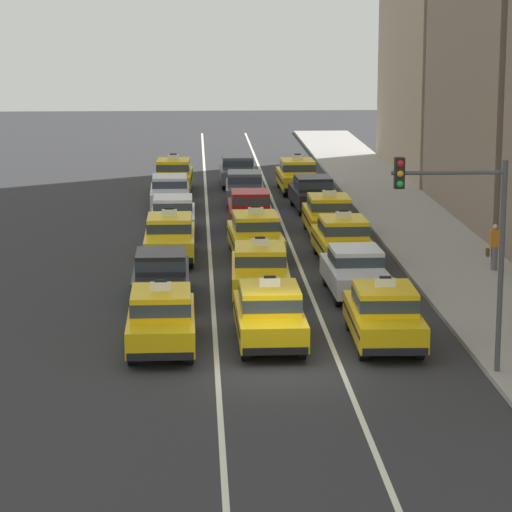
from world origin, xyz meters
TOP-DOWN VIEW (x-y plane):
  - ground_plane at (0.00, 0.00)m, footprint 160.00×160.00m
  - lane_stripe_left_center at (-1.60, 20.00)m, footprint 0.14×80.00m
  - lane_stripe_center_right at (1.60, 20.00)m, footprint 0.14×80.00m
  - sidewalk_curb at (7.20, 15.00)m, footprint 4.00×90.00m
  - taxi_left_nearest at (-3.08, 1.98)m, footprint 1.86×4.58m
  - sedan_left_second at (-3.23, 7.71)m, footprint 1.79×4.31m
  - taxi_left_third at (-3.08, 14.01)m, footprint 1.83×4.56m
  - sedan_left_fourth at (-3.04, 19.10)m, footprint 1.78×4.31m
  - sedan_left_fifth at (-3.30, 25.39)m, footprint 1.84×4.33m
  - taxi_left_sixth at (-3.21, 30.89)m, footprint 1.94×4.61m
  - taxi_center_nearest at (-0.11, 2.33)m, footprint 1.87×4.58m
  - taxi_center_second at (-0.07, 8.11)m, footprint 1.95×4.61m
  - taxi_center_third at (0.09, 14.31)m, footprint 1.99×4.63m
  - sedan_center_fourth at (0.17, 20.48)m, footprint 1.77×4.31m
  - sedan_center_fifth at (0.19, 26.62)m, footprint 1.87×4.35m
  - sedan_center_sixth at (0.07, 32.81)m, footprint 1.79×4.31m
  - taxi_right_nearest at (3.04, 2.12)m, footprint 1.89×4.59m
  - sedan_right_second at (3.01, 8.01)m, footprint 1.87×4.34m
  - taxi_right_third at (3.23, 13.23)m, footprint 1.91×4.60m
  - taxi_right_fourth at (3.29, 18.49)m, footprint 1.84×4.57m
  - sedan_right_fifth at (3.24, 24.83)m, footprint 1.95×4.38m
  - taxi_right_sixth at (3.00, 30.51)m, footprint 1.89×4.59m
  - pedestrian_mid_block at (8.26, 10.97)m, footprint 0.47×0.24m
  - traffic_light_pole at (4.49, -1.00)m, footprint 2.87×0.33m

SIDE VIEW (x-z plane):
  - ground_plane at x=0.00m, z-range 0.00..0.00m
  - lane_stripe_left_center at x=-1.60m, z-range 0.00..0.01m
  - lane_stripe_center_right at x=1.60m, z-range 0.00..0.01m
  - sidewalk_curb at x=7.20m, z-range 0.00..0.15m
  - sedan_left_second at x=-3.23m, z-range 0.06..1.64m
  - sedan_left_fourth at x=-3.04m, z-range 0.06..1.64m
  - sedan_left_fifth at x=-3.30m, z-range 0.06..1.64m
  - sedan_center_fourth at x=0.17m, z-range 0.06..1.64m
  - sedan_center_fifth at x=0.19m, z-range 0.06..1.64m
  - sedan_center_sixth at x=0.07m, z-range 0.06..1.64m
  - sedan_right_second at x=3.01m, z-range 0.06..1.64m
  - sedan_right_fifth at x=3.24m, z-range 0.06..1.64m
  - taxi_left_nearest at x=-3.08m, z-range -0.10..1.86m
  - taxi_left_third at x=-3.08m, z-range -0.10..1.86m
  - taxi_left_sixth at x=-3.21m, z-range -0.10..1.86m
  - taxi_center_nearest at x=-0.11m, z-range -0.10..1.86m
  - taxi_center_second at x=-0.07m, z-range -0.10..1.86m
  - taxi_center_third at x=0.09m, z-range -0.10..1.86m
  - taxi_right_nearest at x=3.04m, z-range -0.10..1.86m
  - taxi_right_third at x=3.23m, z-range -0.10..1.86m
  - taxi_right_fourth at x=3.29m, z-range -0.10..1.86m
  - taxi_right_sixth at x=3.00m, z-range -0.10..1.86m
  - pedestrian_mid_block at x=8.26m, z-range 0.15..1.77m
  - traffic_light_pole at x=4.49m, z-range 1.03..6.61m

